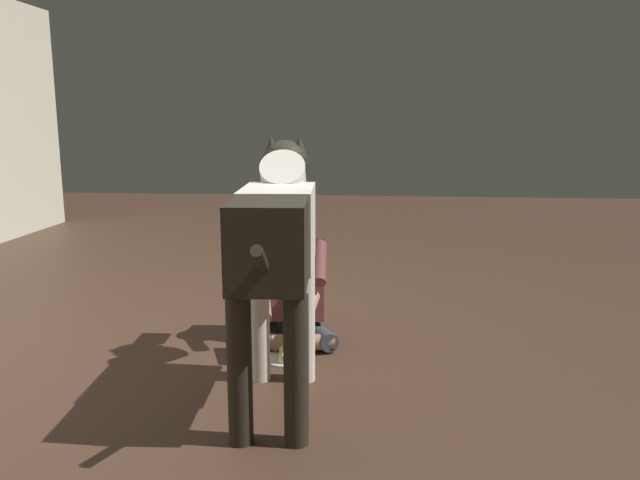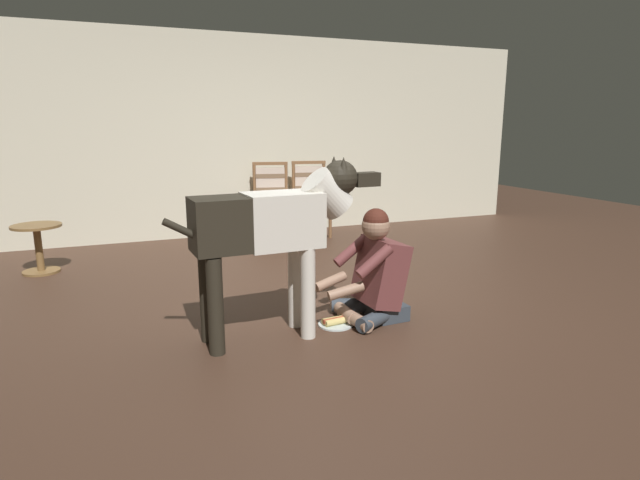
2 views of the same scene
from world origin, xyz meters
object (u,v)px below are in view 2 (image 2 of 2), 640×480
dining_chair_left_of_pair (271,196)px  person_sitting_on_floor (374,274)px  dining_chair_right_of_pair (310,194)px  large_dog (274,226)px  round_side_table (38,244)px  hot_dog_on_plate (336,322)px

dining_chair_left_of_pair → person_sitting_on_floor: 3.16m
dining_chair_left_of_pair → dining_chair_right_of_pair: (0.55, 0.00, 0.00)m
person_sitting_on_floor → dining_chair_right_of_pair: bearing=78.0°
dining_chair_right_of_pair → large_dog: (-1.46, -3.19, 0.25)m
dining_chair_left_of_pair → large_dog: large_dog is taller
person_sitting_on_floor → round_side_table: person_sitting_on_floor is taller
dining_chair_right_of_pair → hot_dog_on_plate: 3.36m
dining_chair_left_of_pair → round_side_table: dining_chair_left_of_pair is taller
dining_chair_left_of_pair → large_dog: bearing=-105.9°
hot_dog_on_plate → person_sitting_on_floor: bearing=3.3°
dining_chair_left_of_pair → hot_dog_on_plate: size_ratio=3.80×
large_dog → round_side_table: large_dog is taller
person_sitting_on_floor → round_side_table: 3.46m
person_sitting_on_floor → round_side_table: bearing=136.8°
round_side_table → large_dog: bearing=-54.4°
dining_chair_right_of_pair → hot_dog_on_plate: (-0.99, -3.17, -0.52)m
hot_dog_on_plate → round_side_table: (-2.20, 2.39, 0.27)m
dining_chair_left_of_pair → hot_dog_on_plate: bearing=-98.0°
dining_chair_left_of_pair → person_sitting_on_floor: (-0.12, -3.15, -0.19)m
round_side_table → hot_dog_on_plate: bearing=-47.4°
round_side_table → person_sitting_on_floor: bearing=-43.2°
person_sitting_on_floor → large_dog: (-0.79, -0.05, 0.44)m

